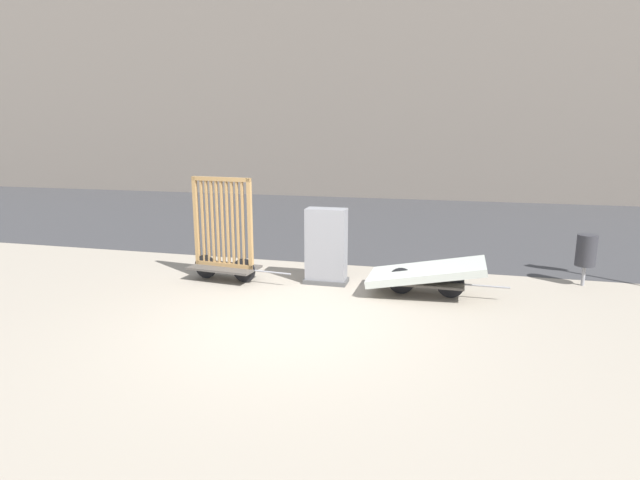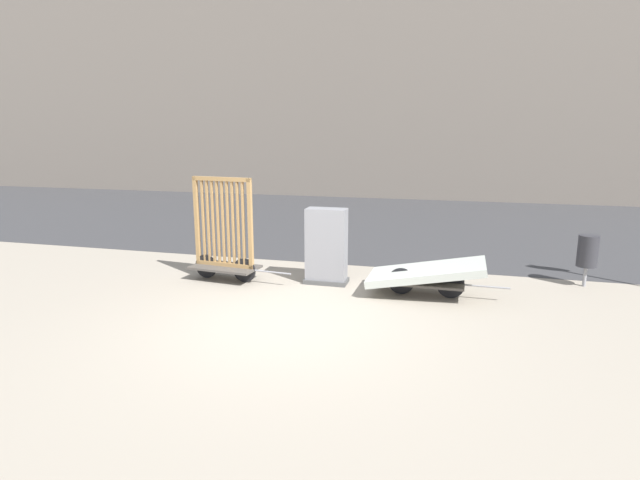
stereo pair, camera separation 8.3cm
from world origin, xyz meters
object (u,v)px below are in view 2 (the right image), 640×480
at_px(utility_cabinet, 326,249).
at_px(bike_cart_with_mattress, 426,274).
at_px(trash_bin, 588,252).
at_px(bike_cart_with_bedframe, 224,244).

bearing_deg(utility_cabinet, bike_cart_with_mattress, -9.53).
xyz_separation_m(bike_cart_with_mattress, trash_bin, (2.68, 1.26, 0.25)).
xyz_separation_m(utility_cabinet, trash_bin, (4.45, 0.96, -0.00)).
height_order(bike_cart_with_mattress, utility_cabinet, utility_cabinet).
relative_size(utility_cabinet, trash_bin, 1.48).
distance_m(bike_cart_with_bedframe, utility_cabinet, 1.86).
bearing_deg(trash_bin, utility_cabinet, -167.79).
xyz_separation_m(bike_cart_with_bedframe, bike_cart_with_mattress, (3.60, 0.00, -0.30)).
distance_m(utility_cabinet, trash_bin, 4.55).
height_order(bike_cart_with_mattress, trash_bin, trash_bin).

